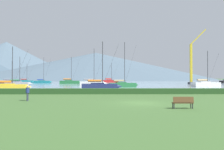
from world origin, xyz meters
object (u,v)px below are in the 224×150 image
(dock_crane, at_px, (192,66))
(sailboat_slip_6, at_px, (10,86))
(sailboat_slip_10, at_px, (92,83))
(sailboat_slip_7, at_px, (18,83))
(park_bench_under_tree, at_px, (183,102))
(sailboat_slip_5, at_px, (111,81))
(sailboat_slip_12, at_px, (100,86))
(sailboat_slip_0, at_px, (70,82))
(sailboat_slip_8, at_px, (123,84))
(person_seated_viewer, at_px, (28,92))
(sailboat_slip_3, at_px, (43,82))
(sailboat_slip_4, at_px, (11,82))
(sailboat_slip_2, at_px, (206,84))
(sailboat_slip_11, at_px, (26,81))

(dock_crane, bearing_deg, sailboat_slip_6, -145.76)
(sailboat_slip_6, distance_m, sailboat_slip_10, 28.80)
(sailboat_slip_7, relative_size, park_bench_under_tree, 5.58)
(sailboat_slip_5, distance_m, sailboat_slip_10, 41.70)
(sailboat_slip_5, bearing_deg, sailboat_slip_12, -98.15)
(sailboat_slip_0, height_order, dock_crane, dock_crane)
(sailboat_slip_8, bearing_deg, person_seated_viewer, -124.90)
(sailboat_slip_3, xyz_separation_m, sailboat_slip_4, (-9.73, -9.50, 0.00))
(sailboat_slip_2, relative_size, sailboat_slip_12, 0.98)
(sailboat_slip_12, bearing_deg, sailboat_slip_8, 56.92)
(park_bench_under_tree, bearing_deg, sailboat_slip_8, 93.29)
(sailboat_slip_8, bearing_deg, sailboat_slip_12, -133.12)
(sailboat_slip_0, xyz_separation_m, sailboat_slip_3, (-13.92, 7.67, -0.07))
(sailboat_slip_2, xyz_separation_m, sailboat_slip_7, (-55.31, 7.07, -0.05))
(sailboat_slip_10, relative_size, sailboat_slip_11, 1.27)
(sailboat_slip_4, height_order, person_seated_viewer, sailboat_slip_4)
(park_bench_under_tree, distance_m, dock_crane, 67.82)
(dock_crane, bearing_deg, park_bench_under_tree, -112.96)
(sailboat_slip_3, relative_size, sailboat_slip_12, 1.16)
(sailboat_slip_12, height_order, dock_crane, dock_crane)
(sailboat_slip_6, bearing_deg, park_bench_under_tree, -53.51)
(sailboat_slip_5, distance_m, sailboat_slip_7, 53.70)
(sailboat_slip_7, distance_m, person_seated_viewer, 45.74)
(sailboat_slip_2, xyz_separation_m, sailboat_slip_12, (-28.86, -12.73, -0.01))
(sailboat_slip_5, bearing_deg, sailboat_slip_10, -104.48)
(sailboat_slip_3, bearing_deg, sailboat_slip_8, -51.68)
(sailboat_slip_0, height_order, person_seated_viewer, sailboat_slip_0)
(sailboat_slip_12, bearing_deg, sailboat_slip_7, 139.55)
(sailboat_slip_2, xyz_separation_m, sailboat_slip_5, (-26.41, 52.33, 0.04))
(sailboat_slip_6, relative_size, sailboat_slip_12, 0.88)
(sailboat_slip_0, bearing_deg, sailboat_slip_7, -121.15)
(sailboat_slip_0, xyz_separation_m, dock_crane, (48.66, -5.39, 6.48))
(sailboat_slip_0, distance_m, person_seated_viewer, 62.58)
(sailboat_slip_8, xyz_separation_m, dock_crane, (28.66, 25.53, 6.54))
(sailboat_slip_5, relative_size, sailboat_slip_10, 0.86)
(sailboat_slip_7, xyz_separation_m, park_bench_under_tree, (34.28, -46.66, -0.14))
(sailboat_slip_10, height_order, person_seated_viewer, sailboat_slip_10)
(sailboat_slip_2, xyz_separation_m, person_seated_viewer, (-35.46, -34.14, 0.25))
(sailboat_slip_12, bearing_deg, park_bench_under_tree, -77.38)
(sailboat_slip_10, xyz_separation_m, person_seated_viewer, (-2.90, -45.23, 0.22))
(sailboat_slip_5, distance_m, dock_crane, 43.98)
(park_bench_under_tree, bearing_deg, sailboat_slip_0, 107.95)
(sailboat_slip_5, bearing_deg, sailboat_slip_4, -153.14)
(sailboat_slip_8, bearing_deg, park_bench_under_tree, -100.03)
(sailboat_slip_2, relative_size, dock_crane, 0.46)
(sailboat_slip_12, relative_size, dock_crane, 0.47)
(sailboat_slip_4, relative_size, sailboat_slip_8, 0.77)
(person_seated_viewer, bearing_deg, sailboat_slip_2, 38.84)
(sailboat_slip_12, height_order, park_bench_under_tree, sailboat_slip_12)
(sailboat_slip_3, distance_m, sailboat_slip_5, 35.12)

